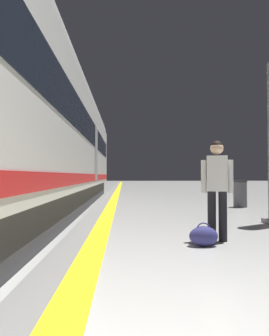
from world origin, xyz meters
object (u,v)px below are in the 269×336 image
at_px(passenger_near, 217,183).
at_px(duffel_bag_near, 204,236).
at_px(waste_bin, 240,194).
at_px(high_speed_train, 1,106).

relative_size(passenger_near, duffel_bag_near, 3.75).
height_order(passenger_near, waste_bin, passenger_near).
bearing_deg(duffel_bag_near, passenger_near, 47.07).
bearing_deg(high_speed_train, duffel_bag_near, -23.84).
height_order(high_speed_train, waste_bin, high_speed_train).
distance_m(high_speed_train, passenger_near, 4.52).
bearing_deg(passenger_near, duffel_bag_near, -132.93).
height_order(high_speed_train, duffel_bag_near, high_speed_train).
height_order(passenger_near, duffel_bag_near, passenger_near).
relative_size(duffel_bag_near, waste_bin, 0.48).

